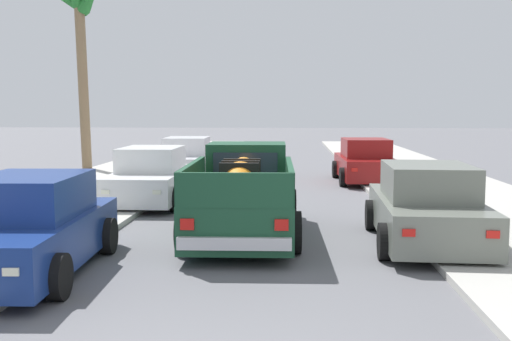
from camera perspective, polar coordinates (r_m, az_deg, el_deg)
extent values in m
cube|color=#B2AFA8|center=(17.49, -16.96, -2.62)|extent=(4.80, 60.00, 0.12)
cube|color=#B2AFA8|center=(17.08, 19.46, -2.91)|extent=(4.80, 60.00, 0.12)
cube|color=silver|center=(17.17, -13.82, -2.73)|extent=(0.16, 60.00, 0.10)
cube|color=silver|center=(16.83, 16.18, -2.96)|extent=(0.16, 60.00, 0.10)
cube|color=#19472D|center=(12.06, -1.22, -3.50)|extent=(2.05, 5.15, 0.80)
cube|color=#19472D|center=(13.55, -0.85, 0.94)|extent=(1.76, 1.54, 0.80)
cube|color=#283342|center=(12.79, -1.02, 0.74)|extent=(1.38, 0.09, 0.44)
cube|color=#283342|center=(14.30, -0.70, 1.28)|extent=(1.46, 0.10, 0.48)
cube|color=#19472D|center=(11.20, -6.13, -0.73)|extent=(0.18, 3.30, 0.56)
cube|color=#19472D|center=(11.10, 3.22, -0.77)|extent=(0.18, 3.30, 0.56)
cube|color=#19472D|center=(9.48, -2.08, -1.90)|extent=(1.88, 0.15, 0.56)
cube|color=silver|center=(9.54, -2.10, -6.97)|extent=(1.83, 0.17, 0.20)
cylinder|color=black|center=(13.68, -4.97, -3.33)|extent=(0.28, 0.77, 0.76)
cylinder|color=black|center=(13.59, 3.27, -3.39)|extent=(0.28, 0.77, 0.76)
cylinder|color=black|center=(10.83, -6.85, -5.80)|extent=(0.28, 0.77, 0.76)
cylinder|color=black|center=(10.70, 3.63, -5.90)|extent=(0.28, 0.77, 0.76)
cube|color=red|center=(9.59, -6.58, -5.11)|extent=(0.22, 0.05, 0.18)
cube|color=red|center=(9.48, 2.45, -5.20)|extent=(0.22, 0.05, 0.18)
ellipsoid|color=orange|center=(11.15, -1.46, -0.63)|extent=(0.74, 1.72, 0.60)
sphere|color=orange|center=(12.09, -1.20, 0.26)|extent=(0.44, 0.44, 0.44)
cube|color=black|center=(10.69, -1.61, -0.91)|extent=(0.72, 0.14, 0.61)
cube|color=black|center=(11.15, -1.46, -0.63)|extent=(0.72, 0.14, 0.61)
cube|color=black|center=(11.62, -1.33, -0.37)|extent=(0.72, 0.14, 0.61)
cube|color=silver|center=(16.51, -9.96, -1.28)|extent=(1.80, 4.22, 0.72)
cube|color=silver|center=(16.53, -9.92, 1.10)|extent=(1.54, 2.11, 0.64)
cube|color=#283342|center=(15.59, -10.71, 0.73)|extent=(1.37, 0.09, 0.52)
cube|color=#283342|center=(17.48, -9.22, 1.30)|extent=(1.34, 0.09, 0.50)
cylinder|color=black|center=(15.09, -7.69, -2.74)|extent=(0.23, 0.64, 0.64)
cylinder|color=black|center=(15.52, -14.26, -2.63)|extent=(0.23, 0.64, 0.64)
cylinder|color=black|center=(17.63, -6.14, -1.48)|extent=(0.23, 0.64, 0.64)
cylinder|color=black|center=(18.00, -11.83, -1.42)|extent=(0.23, 0.64, 0.64)
cube|color=red|center=(18.43, -6.59, -0.16)|extent=(0.20, 0.04, 0.12)
cube|color=white|center=(14.32, -9.43, -2.06)|extent=(0.20, 0.04, 0.10)
cube|color=red|center=(18.68, -10.42, -0.14)|extent=(0.20, 0.04, 0.12)
cube|color=white|center=(14.63, -14.15, -1.99)|extent=(0.20, 0.04, 0.10)
cube|color=slate|center=(11.82, 15.86, -4.22)|extent=(1.93, 4.27, 0.72)
cube|color=slate|center=(11.63, 16.04, -1.01)|extent=(1.61, 2.16, 0.64)
cube|color=#283342|center=(12.58, 15.25, -0.57)|extent=(1.37, 0.14, 0.52)
cube|color=#283342|center=(10.68, 16.95, -1.73)|extent=(1.34, 0.14, 0.50)
cylinder|color=black|center=(13.01, 10.90, -4.16)|extent=(0.25, 0.65, 0.64)
cylinder|color=black|center=(13.29, 18.69, -4.15)|extent=(0.25, 0.65, 0.64)
cylinder|color=black|center=(10.47, 12.18, -6.63)|extent=(0.25, 0.65, 0.64)
cylinder|color=black|center=(10.82, 21.78, -6.51)|extent=(0.25, 0.65, 0.64)
cube|color=red|center=(9.65, 14.34, -5.77)|extent=(0.20, 0.05, 0.12)
cube|color=white|center=(13.79, 11.81, -2.41)|extent=(0.20, 0.05, 0.10)
cube|color=red|center=(9.92, 21.63, -5.68)|extent=(0.20, 0.05, 0.12)
cube|color=white|center=(13.97, 16.85, -2.43)|extent=(0.20, 0.05, 0.10)
cube|color=navy|center=(10.02, -20.85, -6.18)|extent=(1.96, 4.28, 0.72)
cube|color=navy|center=(10.00, -20.78, -2.24)|extent=(1.62, 2.17, 0.64)
cube|color=#283342|center=(9.11, -23.00, -3.21)|extent=(1.37, 0.15, 0.52)
cube|color=#283342|center=(10.90, -18.93, -1.64)|extent=(1.34, 0.14, 0.50)
cylinder|color=black|center=(8.57, -18.32, -9.57)|extent=(0.25, 0.65, 0.64)
cylinder|color=black|center=(11.00, -13.91, -6.06)|extent=(0.25, 0.65, 0.64)
cylinder|color=black|center=(11.58, -22.63, -5.75)|extent=(0.25, 0.65, 0.64)
cube|color=red|center=(11.77, -14.23, -3.69)|extent=(0.20, 0.05, 0.12)
cube|color=white|center=(7.87, -22.31, -8.92)|extent=(0.20, 0.05, 0.10)
cube|color=red|center=(12.16, -20.03, -3.56)|extent=(0.20, 0.05, 0.12)
cube|color=maroon|center=(21.48, 10.32, 0.34)|extent=(1.86, 4.24, 0.72)
cube|color=maroon|center=(21.33, 10.39, 2.14)|extent=(1.57, 2.14, 0.64)
cube|color=#283342|center=(22.29, 10.03, 2.25)|extent=(1.37, 0.11, 0.52)
cube|color=#283342|center=(20.37, 10.79, 1.90)|extent=(1.34, 0.11, 0.50)
cylinder|color=black|center=(22.68, 7.58, 0.12)|extent=(0.24, 0.65, 0.64)
cylinder|color=black|center=(22.93, 12.07, 0.11)|extent=(0.24, 0.65, 0.64)
cylinder|color=black|center=(20.10, 8.30, -0.61)|extent=(0.24, 0.65, 0.64)
cylinder|color=black|center=(20.38, 13.34, -0.62)|extent=(0.24, 0.65, 0.64)
cube|color=red|center=(19.30, 9.36, 0.07)|extent=(0.20, 0.04, 0.12)
cube|color=white|center=(23.48, 8.09, 1.02)|extent=(0.20, 0.04, 0.10)
cube|color=red|center=(19.51, 13.06, 0.06)|extent=(0.20, 0.04, 0.12)
cube|color=white|center=(23.65, 11.06, 1.00)|extent=(0.20, 0.04, 0.10)
cube|color=silver|center=(22.17, -6.61, 0.57)|extent=(1.90, 4.26, 0.72)
cube|color=silver|center=(22.22, -6.59, 2.34)|extent=(1.59, 2.15, 0.64)
cube|color=#283342|center=(21.26, -6.96, 2.12)|extent=(1.37, 0.13, 0.52)
cube|color=#283342|center=(23.18, -6.26, 2.43)|extent=(1.34, 0.12, 0.50)
cylinder|color=black|center=(20.80, -4.64, -0.36)|extent=(0.24, 0.65, 0.64)
cylinder|color=black|center=(21.07, -9.53, -0.34)|extent=(0.24, 0.65, 0.64)
cylinder|color=black|center=(23.38, -3.97, 0.33)|extent=(0.24, 0.65, 0.64)
cylinder|color=black|center=(23.62, -8.33, 0.34)|extent=(0.24, 0.65, 0.64)
cube|color=red|center=(24.17, -4.42, 1.28)|extent=(0.20, 0.05, 0.12)
cube|color=white|center=(20.00, -5.71, 0.22)|extent=(0.20, 0.05, 0.10)
cube|color=red|center=(24.34, -7.39, 1.28)|extent=(0.20, 0.05, 0.12)
cube|color=white|center=(20.19, -9.18, 0.22)|extent=(0.20, 0.05, 0.10)
cylinder|color=#846B4C|center=(25.50, -16.16, 8.43)|extent=(0.40, 0.86, 7.63)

